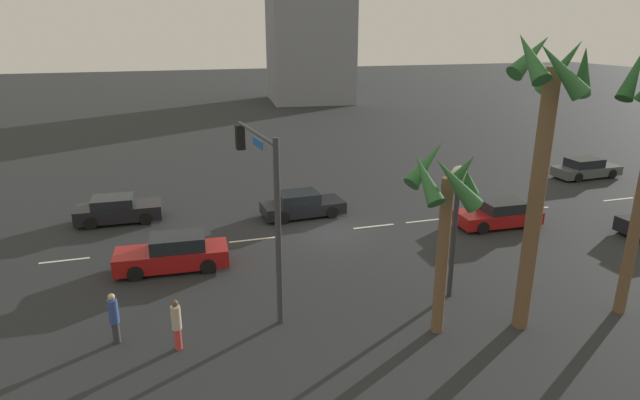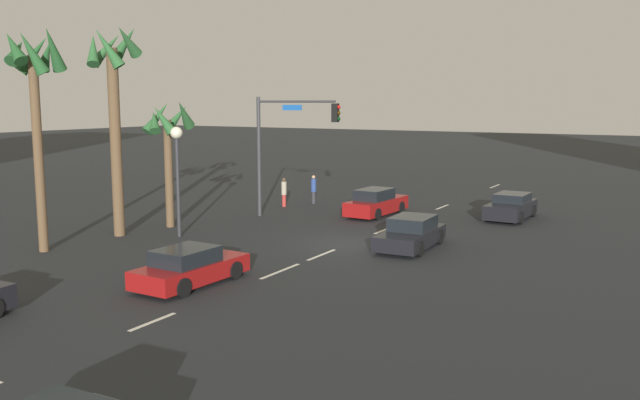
{
  "view_description": "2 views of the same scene",
  "coord_description": "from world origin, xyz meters",
  "px_view_note": "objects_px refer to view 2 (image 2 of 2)",
  "views": [
    {
      "loc": [
        7.48,
        23.39,
        9.7
      ],
      "look_at": [
        0.8,
        1.03,
        2.05
      ],
      "focal_mm": 29.61,
      "sensor_mm": 36.0,
      "label": 1
    },
    {
      "loc": [
        -25.83,
        -13.33,
        6.23
      ],
      "look_at": [
        0.58,
        1.77,
        1.77
      ],
      "focal_mm": 37.86,
      "sensor_mm": 36.0,
      "label": 2
    }
  ],
  "objects_px": {
    "palm_tree_0": "(114,90)",
    "palm_tree_2": "(168,132)",
    "pedestrian_1": "(314,189)",
    "palm_tree_1": "(35,83)",
    "pedestrian_0": "(284,191)",
    "streetlamp": "(177,158)",
    "car_0": "(411,234)",
    "car_4": "(190,267)",
    "car_2": "(376,203)",
    "traffic_signal": "(285,137)",
    "car_5": "(511,207)"
  },
  "relations": [
    {
      "from": "car_0",
      "to": "car_2",
      "type": "height_order",
      "value": "car_2"
    },
    {
      "from": "traffic_signal",
      "to": "palm_tree_0",
      "type": "distance_m",
      "value": 9.24
    },
    {
      "from": "palm_tree_2",
      "to": "palm_tree_0",
      "type": "bearing_deg",
      "value": 170.23
    },
    {
      "from": "pedestrian_0",
      "to": "palm_tree_1",
      "type": "relative_size",
      "value": 0.19
    },
    {
      "from": "pedestrian_0",
      "to": "palm_tree_0",
      "type": "xyz_separation_m",
      "value": [
        -11.2,
        1.93,
        5.81
      ]
    },
    {
      "from": "streetlamp",
      "to": "pedestrian_0",
      "type": "bearing_deg",
      "value": 3.71
    },
    {
      "from": "car_0",
      "to": "palm_tree_0",
      "type": "bearing_deg",
      "value": 108.47
    },
    {
      "from": "traffic_signal",
      "to": "palm_tree_2",
      "type": "height_order",
      "value": "traffic_signal"
    },
    {
      "from": "palm_tree_0",
      "to": "car_2",
      "type": "bearing_deg",
      "value": -35.78
    },
    {
      "from": "streetlamp",
      "to": "palm_tree_2",
      "type": "distance_m",
      "value": 2.91
    },
    {
      "from": "pedestrian_0",
      "to": "streetlamp",
      "type": "bearing_deg",
      "value": -176.29
    },
    {
      "from": "car_4",
      "to": "streetlamp",
      "type": "relative_size",
      "value": 0.85
    },
    {
      "from": "car_0",
      "to": "car_5",
      "type": "bearing_deg",
      "value": -11.42
    },
    {
      "from": "traffic_signal",
      "to": "streetlamp",
      "type": "xyz_separation_m",
      "value": [
        -6.72,
        1.54,
        -0.72
      ]
    },
    {
      "from": "car_2",
      "to": "pedestrian_1",
      "type": "distance_m",
      "value": 5.52
    },
    {
      "from": "car_0",
      "to": "car_4",
      "type": "height_order",
      "value": "car_0"
    },
    {
      "from": "car_0",
      "to": "car_4",
      "type": "xyz_separation_m",
      "value": [
        -9.29,
        4.32,
        -0.01
      ]
    },
    {
      "from": "pedestrian_1",
      "to": "palm_tree_2",
      "type": "relative_size",
      "value": 0.27
    },
    {
      "from": "car_5",
      "to": "car_0",
      "type": "bearing_deg",
      "value": 168.58
    },
    {
      "from": "car_0",
      "to": "palm_tree_0",
      "type": "relative_size",
      "value": 0.46
    },
    {
      "from": "car_0",
      "to": "pedestrian_1",
      "type": "distance_m",
      "value": 13.31
    },
    {
      "from": "car_5",
      "to": "pedestrian_1",
      "type": "height_order",
      "value": "pedestrian_1"
    },
    {
      "from": "car_0",
      "to": "pedestrian_0",
      "type": "xyz_separation_m",
      "value": [
        6.91,
        10.92,
        0.3
      ]
    },
    {
      "from": "palm_tree_1",
      "to": "traffic_signal",
      "type": "bearing_deg",
      "value": -19.71
    },
    {
      "from": "pedestrian_0",
      "to": "palm_tree_1",
      "type": "xyz_separation_m",
      "value": [
        -15.23,
        2.1,
        6.06
      ]
    },
    {
      "from": "car_2",
      "to": "streetlamp",
      "type": "height_order",
      "value": "streetlamp"
    },
    {
      "from": "pedestrian_0",
      "to": "palm_tree_1",
      "type": "height_order",
      "value": "palm_tree_1"
    },
    {
      "from": "car_4",
      "to": "pedestrian_0",
      "type": "height_order",
      "value": "pedestrian_0"
    },
    {
      "from": "car_0",
      "to": "streetlamp",
      "type": "relative_size",
      "value": 0.88
    },
    {
      "from": "car_0",
      "to": "pedestrian_1",
      "type": "relative_size",
      "value": 2.55
    },
    {
      "from": "streetlamp",
      "to": "pedestrian_1",
      "type": "bearing_deg",
      "value": -1.39
    },
    {
      "from": "car_4",
      "to": "pedestrian_1",
      "type": "height_order",
      "value": "pedestrian_1"
    },
    {
      "from": "car_0",
      "to": "pedestrian_0",
      "type": "bearing_deg",
      "value": 57.69
    },
    {
      "from": "pedestrian_0",
      "to": "palm_tree_0",
      "type": "distance_m",
      "value": 12.76
    },
    {
      "from": "car_0",
      "to": "palm_tree_2",
      "type": "relative_size",
      "value": 0.7
    },
    {
      "from": "palm_tree_1",
      "to": "car_5",
      "type": "bearing_deg",
      "value": -40.07
    },
    {
      "from": "pedestrian_1",
      "to": "palm_tree_0",
      "type": "relative_size",
      "value": 0.18
    },
    {
      "from": "streetlamp",
      "to": "pedestrian_0",
      "type": "distance_m",
      "value": 10.38
    },
    {
      "from": "palm_tree_1",
      "to": "pedestrian_0",
      "type": "bearing_deg",
      "value": -7.85
    },
    {
      "from": "traffic_signal",
      "to": "palm_tree_2",
      "type": "distance_m",
      "value": 6.17
    },
    {
      "from": "car_2",
      "to": "traffic_signal",
      "type": "height_order",
      "value": "traffic_signal"
    },
    {
      "from": "palm_tree_0",
      "to": "palm_tree_2",
      "type": "distance_m",
      "value": 3.58
    },
    {
      "from": "car_2",
      "to": "car_5",
      "type": "relative_size",
      "value": 1.09
    },
    {
      "from": "car_0",
      "to": "traffic_signal",
      "type": "height_order",
      "value": "traffic_signal"
    },
    {
      "from": "car_4",
      "to": "pedestrian_1",
      "type": "bearing_deg",
      "value": 17.38
    },
    {
      "from": "car_0",
      "to": "pedestrian_0",
      "type": "height_order",
      "value": "pedestrian_0"
    },
    {
      "from": "palm_tree_1",
      "to": "car_4",
      "type": "bearing_deg",
      "value": -96.35
    },
    {
      "from": "pedestrian_0",
      "to": "traffic_signal",
      "type": "bearing_deg",
      "value": -146.28
    },
    {
      "from": "pedestrian_1",
      "to": "palm_tree_1",
      "type": "distance_m",
      "value": 18.41
    },
    {
      "from": "car_0",
      "to": "car_2",
      "type": "distance_m",
      "value": 8.37
    }
  ]
}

